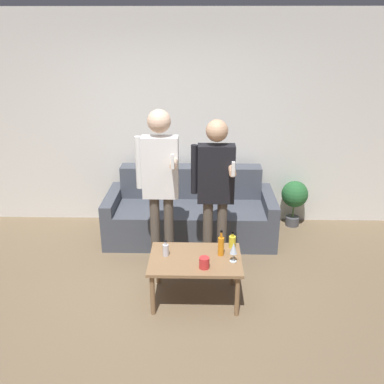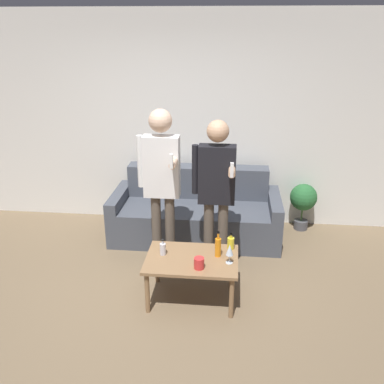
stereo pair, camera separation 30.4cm
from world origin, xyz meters
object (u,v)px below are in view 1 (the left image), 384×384
(bottle_orange, at_px, (166,250))
(person_standing_right, at_px, (215,184))
(couch, at_px, (190,213))
(coffee_table, at_px, (195,263))
(person_standing_left, at_px, (160,177))

(bottle_orange, bearing_deg, person_standing_right, 46.89)
(couch, distance_m, bottle_orange, 1.34)
(couch, relative_size, person_standing_right, 1.24)
(couch, bearing_deg, bottle_orange, -98.67)
(coffee_table, xyz_separation_m, person_standing_left, (-0.37, 0.55, 0.67))
(person_standing_right, bearing_deg, couch, 109.05)
(person_standing_left, bearing_deg, person_standing_right, -0.48)
(coffee_table, distance_m, bottle_orange, 0.31)
(coffee_table, height_order, person_standing_right, person_standing_right)
(coffee_table, relative_size, person_standing_right, 0.53)
(person_standing_right, bearing_deg, coffee_table, -109.41)
(couch, height_order, person_standing_right, person_standing_right)
(person_standing_left, bearing_deg, bottle_orange, -80.51)
(bottle_orange, relative_size, person_standing_right, 0.10)
(couch, relative_size, bottle_orange, 12.81)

